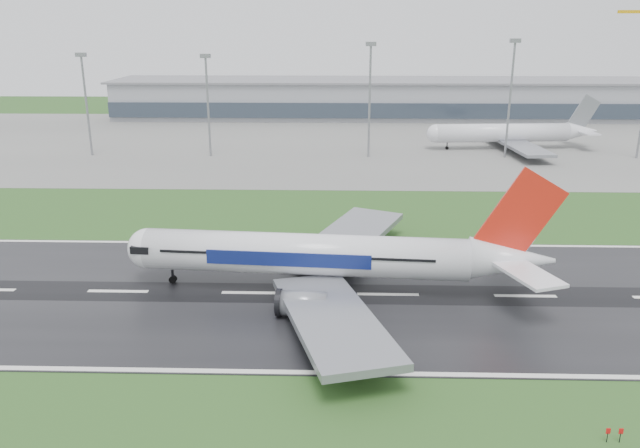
{
  "coord_description": "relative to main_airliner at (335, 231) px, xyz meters",
  "views": [
    {
      "loc": [
        -27.62,
        -83.97,
        37.84
      ],
      "look_at": [
        -30.32,
        12.0,
        7.0
      ],
      "focal_mm": 34.96,
      "sensor_mm": 36.0,
      "label": 1
    }
  ],
  "objects": [
    {
      "name": "ground",
      "position": [
        27.86,
        -1.51,
        -9.34
      ],
      "size": [
        520.0,
        520.0,
        0.0
      ],
      "primitive_type": "plane",
      "color": "#23491A",
      "rests_on": "ground"
    },
    {
      "name": "runway",
      "position": [
        27.86,
        -1.51,
        -9.29
      ],
      "size": [
        400.0,
        45.0,
        0.1
      ],
      "primitive_type": "cube",
      "color": "black",
      "rests_on": "ground"
    },
    {
      "name": "apron",
      "position": [
        27.86,
        123.49,
        -9.3
      ],
      "size": [
        400.0,
        130.0,
        0.08
      ],
      "primitive_type": "cube",
      "color": "slate",
      "rests_on": "ground"
    },
    {
      "name": "terminal",
      "position": [
        27.86,
        183.49,
        -1.84
      ],
      "size": [
        240.0,
        36.0,
        15.0
      ],
      "primitive_type": "cube",
      "color": "gray",
      "rests_on": "ground"
    },
    {
      "name": "main_airliner",
      "position": [
        0.0,
        0.0,
        0.0
      ],
      "size": [
        67.01,
        64.27,
        18.47
      ],
      "primitive_type": null,
      "rotation": [
        0.0,
        0.0,
        -0.08
      ],
      "color": "silver",
      "rests_on": "runway"
    },
    {
      "name": "parked_airliner",
      "position": [
        54.58,
        112.34,
        -1.1
      ],
      "size": [
        60.0,
        56.51,
        16.31
      ],
      "primitive_type": null,
      "rotation": [
        0.0,
        0.0,
        0.09
      ],
      "color": "silver",
      "rests_on": "apron"
    },
    {
      "name": "floodmast_0",
      "position": [
        -74.08,
        98.49,
        5.11
      ],
      "size": [
        0.64,
        0.64,
        28.89
      ],
      "primitive_type": "cylinder",
      "color": "gray",
      "rests_on": "ground"
    },
    {
      "name": "floodmast_1",
      "position": [
        -37.92,
        98.49,
        4.97
      ],
      "size": [
        0.64,
        0.64,
        28.61
      ],
      "primitive_type": "cylinder",
      "color": "gray",
      "rests_on": "ground"
    },
    {
      "name": "floodmast_2",
      "position": [
        9.55,
        98.49,
        6.64
      ],
      "size": [
        0.64,
        0.64,
        31.95
      ],
      "primitive_type": "cylinder",
      "color": "gray",
      "rests_on": "ground"
    },
    {
      "name": "floodmast_3",
      "position": [
        50.13,
        98.49,
        7.1
      ],
      "size": [
        0.64,
        0.64,
        32.88
      ],
      "primitive_type": "cylinder",
      "color": "gray",
      "rests_on": "ground"
    }
  ]
}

